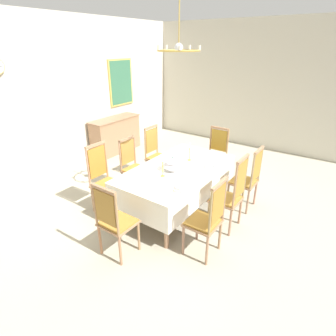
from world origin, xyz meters
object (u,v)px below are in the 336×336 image
(chair_north_c, at_px, (156,153))
(chair_north_b, at_px, (133,165))
(dining_table, at_px, (177,172))
(chair_south_a, at_px, (208,218))
(chair_south_c, at_px, (248,178))
(spoon_secondary, at_px, (212,165))
(chandelier, at_px, (179,50))
(bowl_near_right, at_px, (210,166))
(soup_tureen, at_px, (173,164))
(chair_head_west, at_px, (114,220))
(bowl_near_left, at_px, (182,187))
(framed_painting, at_px, (121,82))
(chair_head_east, at_px, (215,153))
(candlestick_east, at_px, (190,153))
(chair_south_b, at_px, (231,193))
(candlestick_west, at_px, (163,168))
(chair_north_a, at_px, (104,178))
(sideboard, at_px, (116,135))
(spoon_primary, at_px, (175,191))

(chair_north_c, bearing_deg, chair_north_b, 0.25)
(dining_table, bearing_deg, chair_south_a, -127.17)
(chair_south_c, relative_size, spoon_secondary, 6.35)
(spoon_secondary, height_order, chandelier, chandelier)
(dining_table, distance_m, bowl_near_right, 0.56)
(chair_north_b, relative_size, soup_tureen, 3.42)
(chair_head_west, xyz_separation_m, chandelier, (1.46, 0.00, 2.00))
(spoon_secondary, bearing_deg, chair_north_b, 118.24)
(bowl_near_left, distance_m, spoon_secondary, 0.99)
(chair_south_c, xyz_separation_m, framed_painting, (1.26, 4.08, 1.13))
(dining_table, xyz_separation_m, chair_south_c, (0.70, -0.98, -0.11))
(chair_head_east, distance_m, chandelier, 2.48)
(chair_south_a, bearing_deg, chair_head_west, 126.36)
(candlestick_east, bearing_deg, chair_north_b, 112.74)
(chair_south_b, bearing_deg, chandelier, 89.26)
(chair_south_c, xyz_separation_m, candlestick_west, (-1.10, 0.98, 0.33))
(soup_tureen, height_order, bowl_near_right, soup_tureen)
(chair_north_a, bearing_deg, dining_table, 127.10)
(chair_north_a, distance_m, bowl_near_right, 1.79)
(chair_north_b, bearing_deg, chair_head_west, 33.93)
(dining_table, distance_m, chair_north_b, 0.98)
(chair_south_c, distance_m, bowl_near_right, 0.69)
(chair_north_b, relative_size, chair_south_c, 0.97)
(soup_tureen, xyz_separation_m, bowl_near_right, (0.45, -0.44, -0.10))
(chair_south_a, relative_size, chair_north_c, 1.00)
(chair_head_east, distance_m, sideboard, 2.85)
(spoon_primary, bearing_deg, chair_south_b, -50.88)
(spoon_secondary, distance_m, chandelier, 1.90)
(chair_north_c, height_order, chandelier, chandelier)
(bowl_near_left, distance_m, spoon_primary, 0.14)
(dining_table, relative_size, spoon_primary, 12.00)
(chair_south_c, height_order, chair_north_c, chair_north_c)
(chair_north_b, xyz_separation_m, framed_painting, (1.97, 2.13, 1.15))
(chair_south_a, bearing_deg, chair_north_b, 69.53)
(chair_head_west, bearing_deg, chair_south_b, 55.86)
(chair_head_east, distance_m, soup_tureen, 1.62)
(dining_table, distance_m, spoon_secondary, 0.61)
(chair_north_b, xyz_separation_m, candlestick_west, (-0.38, -0.97, 0.34))
(bowl_near_left, bearing_deg, spoon_secondary, 1.92)
(candlestick_west, height_order, spoon_primary, candlestick_west)
(candlestick_east, xyz_separation_m, chandelier, (-0.40, 0.00, 1.67))
(chandelier, bearing_deg, candlestick_west, 180.00)
(chair_north_c, bearing_deg, chair_head_east, 127.92)
(dining_table, xyz_separation_m, soup_tureen, (-0.12, 0.00, 0.20))
(dining_table, bearing_deg, chair_south_b, -90.74)
(chair_south_c, bearing_deg, candlestick_west, 138.26)
(candlestick_east, distance_m, spoon_secondary, 0.44)
(chair_north_c, distance_m, sideboard, 2.00)
(bowl_near_left, relative_size, chandelier, 0.30)
(chair_south_b, xyz_separation_m, candlestick_east, (0.41, 0.98, 0.29))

